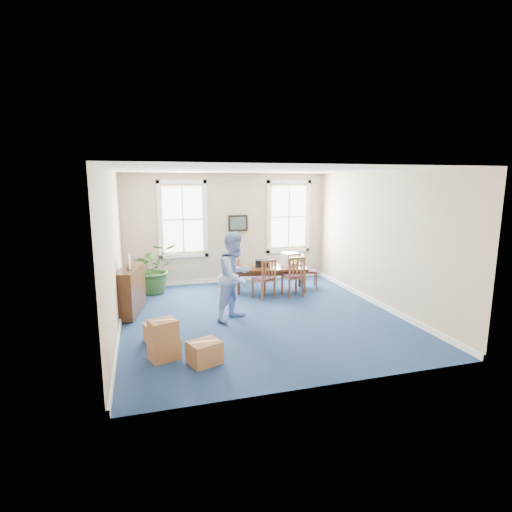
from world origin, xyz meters
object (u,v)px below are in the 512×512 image
object	(u,v)px
chair_near_left	(264,279)
credenza	(131,292)
man	(235,276)
conference_table	(270,278)
potted_plant	(155,268)
cardboard_boxes	(174,336)
crt_tv	(290,259)

from	to	relation	value
chair_near_left	credenza	world-z (taller)	credenza
chair_near_left	man	distance (m)	1.76
conference_table	potted_plant	size ratio (longest dim) A/B	1.44
credenza	potted_plant	xyz separation A→B (m)	(0.59, 1.66, 0.16)
man	cardboard_boxes	size ratio (longest dim) A/B	1.52
man	conference_table	bearing A→B (deg)	14.27
credenza	potted_plant	bearing A→B (deg)	83.15
potted_plant	cardboard_boxes	xyz separation A→B (m)	(0.16, -4.15, -0.32)
man	potted_plant	xyz separation A→B (m)	(-1.60, 2.64, -0.28)
chair_near_left	conference_table	bearing A→B (deg)	-141.59
crt_tv	credenza	world-z (taller)	credenza
conference_table	chair_near_left	distance (m)	0.80
chair_near_left	potted_plant	distance (m)	2.96
conference_table	man	size ratio (longest dim) A/B	1.02
conference_table	chair_near_left	size ratio (longest dim) A/B	1.90
man	potted_plant	size ratio (longest dim) A/B	1.41
chair_near_left	potted_plant	world-z (taller)	potted_plant
chair_near_left	cardboard_boxes	world-z (taller)	chair_near_left
chair_near_left	cardboard_boxes	size ratio (longest dim) A/B	0.81
crt_tv	conference_table	bearing A→B (deg)	170.21
crt_tv	potted_plant	bearing A→B (deg)	156.74
potted_plant	chair_near_left	bearing A→B (deg)	-25.98
man	credenza	distance (m)	2.44
cardboard_boxes	man	bearing A→B (deg)	46.46
potted_plant	conference_table	bearing A→B (deg)	-11.56
conference_table	man	xyz separation A→B (m)	(-1.46, -2.01, 0.63)
conference_table	man	distance (m)	2.56
chair_near_left	credenza	distance (m)	3.27
conference_table	credenza	bearing A→B (deg)	-151.97
potted_plant	cardboard_boxes	world-z (taller)	potted_plant
conference_table	chair_near_left	world-z (taller)	chair_near_left
crt_tv	cardboard_boxes	bearing A→B (deg)	-148.45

